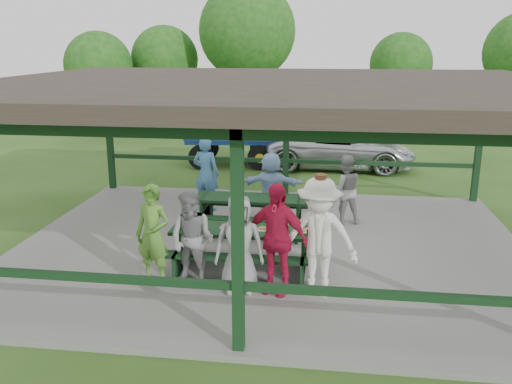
# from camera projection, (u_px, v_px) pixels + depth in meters

# --- Properties ---
(ground) EXTENTS (90.00, 90.00, 0.00)m
(ground) POSITION_uv_depth(u_px,v_px,m) (270.00, 250.00, 10.82)
(ground) COLOR #2B4A17
(ground) RESTS_ON ground
(concrete_slab) EXTENTS (10.00, 8.00, 0.10)m
(concrete_slab) POSITION_uv_depth(u_px,v_px,m) (270.00, 247.00, 10.81)
(concrete_slab) COLOR slate
(concrete_slab) RESTS_ON ground
(pavilion_structure) EXTENTS (10.60, 8.60, 3.24)m
(pavilion_structure) POSITION_uv_depth(u_px,v_px,m) (271.00, 89.00, 9.97)
(pavilion_structure) COLOR black
(pavilion_structure) RESTS_ON concrete_slab
(picnic_table_near) EXTENTS (2.51, 1.39, 0.75)m
(picnic_table_near) POSITION_uv_depth(u_px,v_px,m) (243.00, 243.00, 9.57)
(picnic_table_near) COLOR black
(picnic_table_near) RESTS_ON concrete_slab
(picnic_table_far) EXTENTS (2.37, 1.39, 0.75)m
(picnic_table_far) POSITION_uv_depth(u_px,v_px,m) (251.00, 210.00, 11.50)
(picnic_table_far) COLOR black
(picnic_table_far) RESTS_ON concrete_slab
(table_setting) EXTENTS (2.27, 0.45, 0.10)m
(table_setting) POSITION_uv_depth(u_px,v_px,m) (249.00, 227.00, 9.49)
(table_setting) COLOR white
(table_setting) RESTS_ON picnic_table_near
(contestant_green) EXTENTS (0.70, 0.54, 1.69)m
(contestant_green) POSITION_uv_depth(u_px,v_px,m) (153.00, 235.00, 8.91)
(contestant_green) COLOR #578E30
(contestant_green) RESTS_ON concrete_slab
(contestant_grey_left) EXTENTS (0.93, 0.81, 1.62)m
(contestant_grey_left) POSITION_uv_depth(u_px,v_px,m) (192.00, 240.00, 8.79)
(contestant_grey_left) COLOR gray
(contestant_grey_left) RESTS_ON concrete_slab
(contestant_grey_mid) EXTENTS (0.85, 0.61, 1.61)m
(contestant_grey_mid) POSITION_uv_depth(u_px,v_px,m) (239.00, 244.00, 8.62)
(contestant_grey_mid) COLOR gray
(contestant_grey_mid) RESTS_ON concrete_slab
(contestant_red) EXTENTS (1.15, 0.76, 1.82)m
(contestant_red) POSITION_uv_depth(u_px,v_px,m) (276.00, 239.00, 8.57)
(contestant_red) COLOR #C2163D
(contestant_red) RESTS_ON concrete_slab
(contestant_white_fedora) EXTENTS (1.33, 0.89, 1.98)m
(contestant_white_fedora) POSITION_uv_depth(u_px,v_px,m) (319.00, 237.00, 8.46)
(contestant_white_fedora) COLOR white
(contestant_white_fedora) RESTS_ON concrete_slab
(spectator_lblue) EXTENTS (1.45, 0.47, 1.56)m
(spectator_lblue) POSITION_uv_depth(u_px,v_px,m) (271.00, 186.00, 12.18)
(spectator_lblue) COLOR #96B9E8
(spectator_lblue) RESTS_ON concrete_slab
(spectator_blue) EXTENTS (0.72, 0.55, 1.77)m
(spectator_blue) POSITION_uv_depth(u_px,v_px,m) (206.00, 174.00, 12.85)
(spectator_blue) COLOR teal
(spectator_blue) RESTS_ON concrete_slab
(spectator_grey) EXTENTS (0.86, 0.73, 1.54)m
(spectator_grey) POSITION_uv_depth(u_px,v_px,m) (345.00, 189.00, 11.94)
(spectator_grey) COLOR gray
(spectator_grey) RESTS_ON concrete_slab
(pickup_truck) EXTENTS (4.83, 2.30, 1.33)m
(pickup_truck) POSITION_uv_depth(u_px,v_px,m) (341.00, 148.00, 17.66)
(pickup_truck) COLOR silver
(pickup_truck) RESTS_ON ground
(farm_trailer) EXTENTS (4.12, 2.02, 1.43)m
(farm_trailer) POSITION_uv_depth(u_px,v_px,m) (232.00, 143.00, 18.16)
(farm_trailer) COLOR navy
(farm_trailer) RESTS_ON ground
(tree_far_left) EXTENTS (3.04, 3.04, 4.74)m
(tree_far_left) POSITION_uv_depth(u_px,v_px,m) (165.00, 60.00, 24.69)
(tree_far_left) COLOR #322014
(tree_far_left) RESTS_ON ground
(tree_left) EXTENTS (4.19, 4.19, 6.54)m
(tree_left) POSITION_uv_depth(u_px,v_px,m) (247.00, 31.00, 23.42)
(tree_left) COLOR #322014
(tree_left) RESTS_ON ground
(tree_mid) EXTENTS (2.84, 2.84, 4.44)m
(tree_mid) POSITION_uv_depth(u_px,v_px,m) (401.00, 64.00, 24.87)
(tree_mid) COLOR #322014
(tree_mid) RESTS_ON ground
(tree_edge_left) EXTENTS (2.85, 2.85, 4.46)m
(tree_edge_left) POSITION_uv_depth(u_px,v_px,m) (99.00, 66.00, 22.96)
(tree_edge_left) COLOR #322014
(tree_edge_left) RESTS_ON ground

